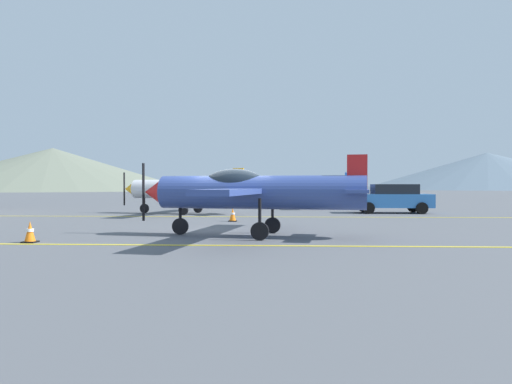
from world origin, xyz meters
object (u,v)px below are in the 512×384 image
(airplane_mid, at_px, (183,188))
(traffic_cone_front, at_px, (233,215))
(airplane_near, at_px, (252,191))
(airplane_far, at_px, (305,188))
(traffic_cone_side, at_px, (30,232))
(car_sedan, at_px, (392,198))

(airplane_mid, relative_size, traffic_cone_front, 13.98)
(airplane_near, relative_size, airplane_far, 1.00)
(airplane_far, bearing_deg, traffic_cone_side, -112.32)
(airplane_mid, distance_m, car_sedan, 11.68)
(airplane_mid, distance_m, airplane_far, 10.65)
(airplane_near, relative_size, traffic_cone_side, 14.02)
(traffic_cone_front, distance_m, traffic_cone_side, 9.16)
(airplane_far, distance_m, traffic_cone_side, 22.81)
(car_sedan, distance_m, traffic_cone_side, 19.47)
(airplane_mid, bearing_deg, traffic_cone_side, -96.67)
(airplane_near, relative_size, airplane_mid, 1.00)
(airplane_far, bearing_deg, traffic_cone_front, -106.18)
(airplane_far, bearing_deg, car_sedan, -56.25)
(traffic_cone_front, bearing_deg, traffic_cone_side, -121.61)
(airplane_far, xyz_separation_m, traffic_cone_side, (-8.65, -21.08, -1.10))
(airplane_near, bearing_deg, airplane_mid, 111.57)
(airplane_far, distance_m, traffic_cone_front, 13.87)
(airplane_near, height_order, airplane_far, same)
(airplane_far, xyz_separation_m, car_sedan, (4.49, -6.72, -0.55))
(airplane_far, relative_size, car_sedan, 1.91)
(airplane_mid, relative_size, traffic_cone_side, 13.98)
(airplane_mid, xyz_separation_m, traffic_cone_side, (-1.54, -13.15, -1.10))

